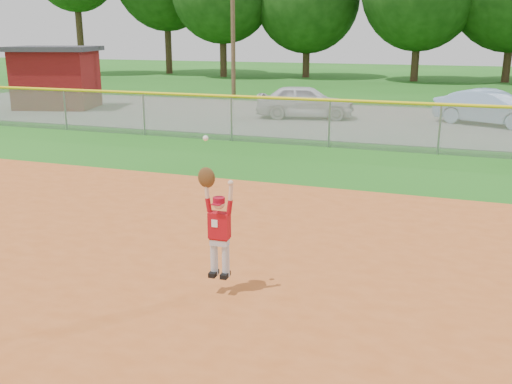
% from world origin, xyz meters
% --- Properties ---
extents(ground, '(120.00, 120.00, 0.00)m').
position_xyz_m(ground, '(0.00, 0.00, 0.00)').
color(ground, '#1D5E15').
rests_on(ground, ground).
extents(clay_infield, '(24.00, 16.00, 0.04)m').
position_xyz_m(clay_infield, '(0.00, -3.00, 0.02)').
color(clay_infield, '#B45320').
rests_on(clay_infield, ground).
extents(parking_strip, '(44.00, 10.00, 0.03)m').
position_xyz_m(parking_strip, '(0.00, 16.00, 0.01)').
color(parking_strip, gray).
rests_on(parking_strip, ground).
extents(car_white_a, '(4.34, 2.42, 1.40)m').
position_xyz_m(car_white_a, '(-2.31, 15.82, 0.73)').
color(car_white_a, silver).
rests_on(car_white_a, parking_strip).
extents(car_blue, '(4.37, 2.98, 1.36)m').
position_xyz_m(car_blue, '(4.99, 16.35, 0.71)').
color(car_blue, '#87A5CA').
rests_on(car_blue, parking_strip).
extents(utility_shed, '(4.53, 3.92, 2.91)m').
position_xyz_m(utility_shed, '(-14.36, 15.14, 1.49)').
color(utility_shed, '#5C0E0D').
rests_on(utility_shed, ground).
extents(outfield_fence, '(40.06, 0.10, 1.55)m').
position_xyz_m(outfield_fence, '(0.00, 10.00, 0.88)').
color(outfield_fence, gray).
rests_on(outfield_fence, ground).
extents(power_lines, '(19.40, 0.24, 9.00)m').
position_xyz_m(power_lines, '(1.00, 22.00, 4.68)').
color(power_lines, '#4C3823').
rests_on(power_lines, ground).
extents(ballplayer, '(0.51, 0.22, 1.96)m').
position_xyz_m(ballplayer, '(0.84, -0.96, 1.05)').
color(ballplayer, silver).
rests_on(ballplayer, ground).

